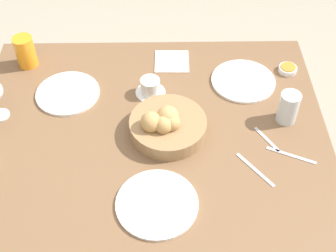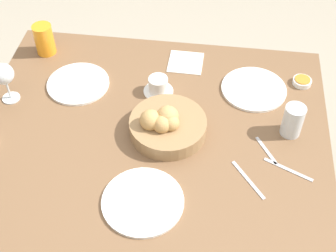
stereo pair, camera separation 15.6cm
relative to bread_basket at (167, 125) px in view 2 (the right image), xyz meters
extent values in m
plane|color=#A89E89|center=(0.06, 0.02, -0.81)|extent=(10.00, 10.00, 0.00)
cube|color=brown|center=(0.06, 0.02, -0.06)|extent=(1.21, 1.04, 0.03)
cube|color=brown|center=(-0.50, -0.45, -0.44)|extent=(0.06, 0.06, 0.73)
cube|color=brown|center=(0.61, -0.45, -0.44)|extent=(0.06, 0.06, 0.73)
cylinder|color=#99754C|center=(0.00, 0.00, -0.01)|extent=(0.26, 0.26, 0.05)
sphere|color=tan|center=(0.01, 0.03, 0.03)|extent=(0.06, 0.06, 0.06)
sphere|color=tan|center=(0.00, 0.00, 0.04)|extent=(0.08, 0.08, 0.08)
sphere|color=tan|center=(0.05, 0.02, 0.04)|extent=(0.07, 0.07, 0.07)
sphere|color=tan|center=(-0.02, 0.02, 0.03)|extent=(0.06, 0.06, 0.06)
cylinder|color=white|center=(-0.29, -0.25, -0.03)|extent=(0.24, 0.24, 0.01)
cylinder|color=white|center=(0.36, -0.20, -0.03)|extent=(0.23, 0.23, 0.01)
cylinder|color=white|center=(0.03, 0.29, -0.03)|extent=(0.25, 0.25, 0.01)
cylinder|color=orange|center=(0.53, -0.37, 0.02)|extent=(0.08, 0.08, 0.12)
cylinder|color=silver|center=(-0.41, -0.06, 0.02)|extent=(0.07, 0.07, 0.12)
cylinder|color=silver|center=(0.58, -0.09, -0.04)|extent=(0.06, 0.06, 0.00)
cylinder|color=silver|center=(0.58, -0.09, 0.00)|extent=(0.01, 0.01, 0.07)
sphere|color=silver|center=(0.58, -0.09, 0.08)|extent=(0.08, 0.08, 0.08)
cylinder|color=white|center=(0.06, -0.20, -0.04)|extent=(0.11, 0.11, 0.01)
cylinder|color=white|center=(0.06, -0.20, 0.00)|extent=(0.07, 0.07, 0.06)
cylinder|color=white|center=(-0.47, -0.31, -0.03)|extent=(0.07, 0.07, 0.02)
cylinder|color=#C67F28|center=(-0.47, -0.31, -0.02)|extent=(0.06, 0.06, 0.00)
cube|color=#B7B7BC|center=(-0.28, 0.16, -0.04)|extent=(0.11, 0.14, 0.00)
cube|color=#B7B7BC|center=(-0.40, 0.10, -0.04)|extent=(0.15, 0.08, 0.00)
cube|color=#B7B7BC|center=(-0.33, 0.03, -0.04)|extent=(0.07, 0.11, 0.00)
cube|color=silver|center=(-0.02, -0.37, -0.04)|extent=(0.13, 0.13, 0.00)
camera|label=1|loc=(0.01, 1.05, 1.14)|focal=50.00mm
camera|label=2|loc=(-0.14, 1.04, 1.14)|focal=50.00mm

